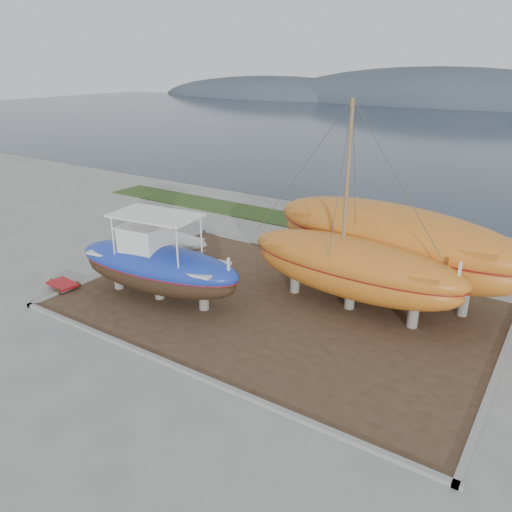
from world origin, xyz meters
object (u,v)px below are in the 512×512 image
Objects in this scene: white_dinghy at (171,245)px; orange_sailboat at (356,211)px; red_trailer at (63,286)px; orange_bare_hull at (390,251)px; blue_caique at (157,257)px.

white_dinghy is 11.30m from orange_sailboat.
red_trailer is (-12.28, -5.65, -4.31)m from orange_sailboat.
orange_sailboat reaches higher than red_trailer.
orange_sailboat is at bearing -6.48° from white_dinghy.
white_dinghy is 11.75m from orange_bare_hull.
white_dinghy is 6.11m from red_trailer.
white_dinghy reaches higher than red_trailer.
orange_sailboat is 3.60m from orange_bare_hull.
orange_sailboat is 14.19m from red_trailer.
orange_sailboat reaches higher than blue_caique.
blue_caique is 1.79× the size of white_dinghy.
white_dinghy is at bearing -159.50° from orange_bare_hull.
white_dinghy is 0.48× the size of orange_sailboat.
red_trailer is (-4.65, -1.77, -1.90)m from blue_caique.
orange_bare_hull reaches higher than red_trailer.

